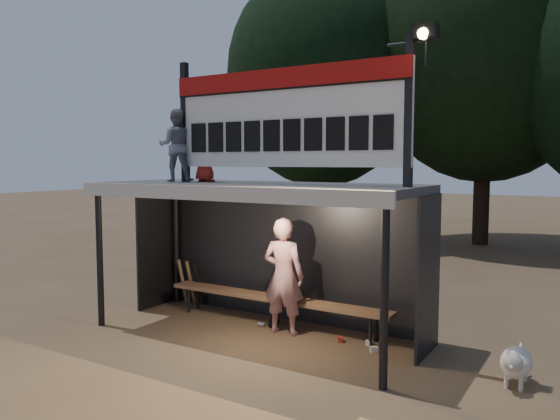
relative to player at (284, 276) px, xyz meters
name	(u,v)px	position (x,y,z in m)	size (l,w,h in m)	color
ground	(255,335)	(-0.34, -0.28, -0.90)	(80.00, 80.00, 0.00)	brown
player	(284,276)	(0.00, 0.00, 0.00)	(0.66, 0.43, 1.80)	silver
child_a	(176,146)	(-1.79, -0.38, 2.00)	(0.57, 0.44, 1.17)	gray
child_b	(205,155)	(-1.37, -0.16, 1.85)	(0.42, 0.28, 0.87)	#AF251A
dugout_shelter	(264,214)	(-0.34, -0.03, 0.95)	(5.10, 2.08, 2.32)	#3F3F42
scoreboard_assembly	(286,114)	(0.22, -0.28, 2.42)	(4.10, 0.27, 1.99)	black
bench	(274,299)	(-0.34, 0.27, -0.47)	(4.00, 0.35, 0.48)	#936745
tree_left	(322,77)	(-4.34, 9.72, 4.61)	(6.46, 6.46, 9.27)	black
tree_mid	(486,49)	(0.66, 11.22, 5.26)	(7.22, 7.22, 10.36)	black
dog	(516,363)	(3.36, -0.26, -0.62)	(0.36, 0.81, 0.49)	white
bats	(191,282)	(-2.32, 0.54, -0.47)	(0.48, 0.33, 0.84)	olive
litter	(343,338)	(0.93, 0.17, -0.86)	(2.12, 0.71, 0.08)	#AF2B1E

